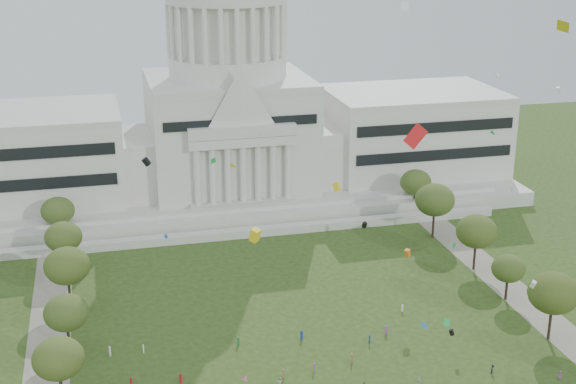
# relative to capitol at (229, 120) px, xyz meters

# --- Properties ---
(capitol) EXTENTS (160.00, 64.50, 91.30)m
(capitol) POSITION_rel_capitol_xyz_m (0.00, 0.00, 0.00)
(capitol) COLOR silver
(capitol) RESTS_ON ground
(path_left) EXTENTS (8.00, 160.00, 0.04)m
(path_left) POSITION_rel_capitol_xyz_m (-48.00, -83.59, -22.28)
(path_left) COLOR gray
(path_left) RESTS_ON ground
(path_right) EXTENTS (8.00, 160.00, 0.04)m
(path_right) POSITION_rel_capitol_xyz_m (48.00, -83.59, -22.28)
(path_right) COLOR gray
(path_right) RESTS_ON ground
(row_tree_l_2) EXTENTS (8.42, 8.42, 11.97)m
(row_tree_l_2) POSITION_rel_capitol_xyz_m (-45.04, -96.29, -13.79)
(row_tree_l_2) COLOR black
(row_tree_l_2) RESTS_ON ground
(row_tree_r_2) EXTENTS (9.55, 9.55, 13.58)m
(row_tree_r_2) POSITION_rel_capitol_xyz_m (44.17, -96.15, -12.64)
(row_tree_r_2) COLOR black
(row_tree_r_2) RESTS_ON ground
(row_tree_l_3) EXTENTS (8.12, 8.12, 11.55)m
(row_tree_l_3) POSITION_rel_capitol_xyz_m (-44.09, -79.67, -14.09)
(row_tree_l_3) COLOR black
(row_tree_l_3) RESTS_ON ground
(row_tree_r_3) EXTENTS (7.01, 7.01, 9.98)m
(row_tree_r_3) POSITION_rel_capitol_xyz_m (44.40, -79.10, -15.21)
(row_tree_r_3) COLOR black
(row_tree_r_3) RESTS_ON ground
(row_tree_l_4) EXTENTS (9.29, 9.29, 13.21)m
(row_tree_l_4) POSITION_rel_capitol_xyz_m (-44.08, -61.17, -12.90)
(row_tree_l_4) COLOR black
(row_tree_l_4) RESTS_ON ground
(row_tree_r_4) EXTENTS (9.19, 9.19, 13.06)m
(row_tree_r_4) POSITION_rel_capitol_xyz_m (44.76, -63.55, -13.01)
(row_tree_r_4) COLOR black
(row_tree_r_4) RESTS_ON ground
(row_tree_l_5) EXTENTS (8.33, 8.33, 11.85)m
(row_tree_l_5) POSITION_rel_capitol_xyz_m (-45.22, -42.58, -13.88)
(row_tree_l_5) COLOR black
(row_tree_l_5) RESTS_ON ground
(row_tree_r_5) EXTENTS (9.82, 9.82, 13.96)m
(row_tree_r_5) POSITION_rel_capitol_xyz_m (43.49, -43.40, -12.37)
(row_tree_r_5) COLOR black
(row_tree_r_5) RESTS_ON ground
(row_tree_l_6) EXTENTS (8.19, 8.19, 11.64)m
(row_tree_l_6) POSITION_rel_capitol_xyz_m (-46.87, -24.45, -14.02)
(row_tree_l_6) COLOR black
(row_tree_l_6) RESTS_ON ground
(row_tree_r_6) EXTENTS (8.42, 8.42, 11.97)m
(row_tree_r_6) POSITION_rel_capitol_xyz_m (45.96, -25.46, -13.79)
(row_tree_r_6) COLOR black
(row_tree_r_6) RESTS_ON ground
(person_0) EXTENTS (0.83, 0.90, 1.54)m
(person_0) POSITION_rel_capitol_xyz_m (38.56, -109.17, -21.52)
(person_0) COLOR #994C8C
(person_0) RESTS_ON ground
(person_2) EXTENTS (1.00, 0.91, 1.74)m
(person_2) POSITION_rel_capitol_xyz_m (28.18, -104.65, -21.42)
(person_2) COLOR #4C4C51
(person_2) RESTS_ON ground
(person_8) EXTENTS (0.85, 0.74, 1.49)m
(person_8) POSITION_rel_capitol_xyz_m (-9.03, -99.37, -21.55)
(person_8) COLOR silver
(person_8) RESTS_ON ground
(person_10) EXTENTS (0.72, 1.06, 1.65)m
(person_10) POSITION_rel_capitol_xyz_m (14.12, -105.03, -21.47)
(person_10) COLOR silver
(person_10) RESTS_ON ground
(distant_crowd) EXTENTS (59.35, 41.73, 1.89)m
(distant_crowd) POSITION_rel_capitol_xyz_m (-12.95, -99.48, -21.43)
(distant_crowd) COLOR #26262B
(distant_crowd) RESTS_ON ground
(kite_swarm) EXTENTS (79.99, 106.91, 64.83)m
(kite_swarm) POSITION_rel_capitol_xyz_m (3.07, -105.40, 7.92)
(kite_swarm) COLOR white
(kite_swarm) RESTS_ON ground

